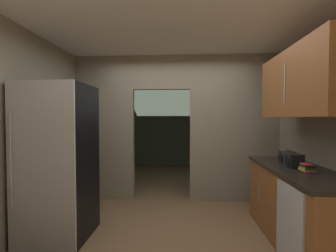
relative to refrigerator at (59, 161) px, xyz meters
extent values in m
plane|color=brown|center=(1.40, -0.02, -0.95)|extent=(20.00, 20.00, 0.00)
cube|color=silver|center=(1.40, 0.43, 1.70)|extent=(4.06, 7.00, 0.06)
cube|color=gray|center=(0.10, 1.48, 0.36)|extent=(1.07, 0.12, 2.62)
cube|color=gray|center=(2.45, 1.48, 0.36)|extent=(1.56, 0.12, 2.62)
cube|color=gray|center=(1.16, 1.48, 1.36)|extent=(1.03, 0.12, 0.61)
cube|color=slate|center=(1.40, 4.71, 0.36)|extent=(3.66, 0.10, 2.62)
cube|color=slate|center=(-0.38, 3.10, 0.36)|extent=(0.10, 3.23, 2.62)
cube|color=slate|center=(3.18, 3.10, 0.36)|extent=(0.10, 3.23, 2.62)
cube|color=black|center=(0.00, 0.02, 0.00)|extent=(0.76, 0.73, 1.90)
cube|color=#B7BABC|center=(0.00, -0.36, 0.00)|extent=(0.76, 0.03, 1.90)
cylinder|color=#B7BABC|center=(-0.32, -0.39, 0.09)|extent=(0.02, 0.02, 1.04)
cube|color=brown|center=(2.90, 0.00, -0.52)|extent=(0.63, 1.82, 0.86)
cube|color=black|center=(2.90, 0.00, -0.07)|extent=(0.67, 1.82, 0.04)
cylinder|color=#B7BABC|center=(2.57, -0.40, -0.48)|extent=(0.01, 0.01, 0.22)
cylinder|color=#B7BABC|center=(2.57, 0.40, -0.48)|extent=(0.01, 0.01, 0.22)
cube|color=#B7BABC|center=(2.57, -0.51, -0.53)|extent=(0.02, 0.56, 0.84)
cube|color=brown|center=(2.90, 0.00, 0.94)|extent=(0.34, 1.64, 0.78)
cylinder|color=#B7BABC|center=(2.72, 0.00, 0.94)|extent=(0.01, 0.01, 0.47)
cube|color=black|center=(2.87, 0.15, 0.03)|extent=(0.16, 0.36, 0.16)
cylinder|color=#262626|center=(2.87, 0.15, 0.13)|extent=(0.02, 0.25, 0.02)
cylinder|color=black|center=(2.78, 0.04, 0.03)|extent=(0.01, 0.11, 0.11)
cylinder|color=black|center=(2.78, 0.25, 0.03)|extent=(0.01, 0.11, 0.11)
cube|color=#8C3893|center=(2.90, -0.21, -0.04)|extent=(0.12, 0.14, 0.02)
cube|color=gold|center=(2.88, -0.21, -0.02)|extent=(0.13, 0.13, 0.02)
cube|color=#388C47|center=(2.89, -0.21, 0.00)|extent=(0.13, 0.13, 0.02)
cube|color=black|center=(2.88, -0.22, 0.02)|extent=(0.11, 0.14, 0.02)
cube|color=red|center=(2.88, -0.20, 0.04)|extent=(0.11, 0.15, 0.01)
camera|label=1|loc=(1.54, -2.86, 0.53)|focal=25.53mm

